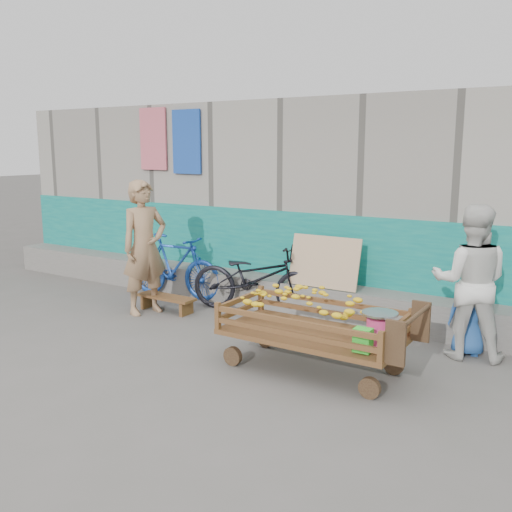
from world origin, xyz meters
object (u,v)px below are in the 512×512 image
Objects in this scene: vendor_man at (145,248)px; bicycle_blue at (175,266)px; woman at (470,282)px; child at (469,314)px; bicycle_dark at (255,278)px; bench at (166,300)px; banana_cart at (309,316)px.

vendor_man reaches higher than bicycle_blue.
child is (0.00, 0.09, -0.39)m from woman.
vendor_man is 1.61m from bicycle_dark.
bench is at bearing -25.61° from vendor_man.
vendor_man is 4.31m from child.
woman reaches higher than bicycle_blue.
bicycle_dark is (-2.95, 0.17, 0.03)m from child.
banana_cart is 1.85m from woman.
child is at bearing -96.93° from bicycle_blue.
vendor_man is 2.01× the size of child.
bench is 4.08m from child.
banana_cart is at bearing 37.00° from child.
woman is 1.84× the size of child.
child is at bearing -102.58° from woman.
bicycle_dark is at bearing -17.53° from woman.
vendor_man is 1.13× the size of bicycle_blue.
bicycle_dark reaches higher than bench.
child is at bearing 46.04° from banana_cart.
banana_cart is 1.08× the size of bicycle_dark.
vendor_man is at bearing 110.13° from bicycle_dark.
bench is at bearing 162.44° from banana_cart.
banana_cart is 1.19× the size of woman.
vendor_man is at bearing 167.29° from banana_cart.
banana_cart is 2.25m from bicycle_dark.
bench is at bearing 107.47° from bicycle_dark.
bicycle_dark is 1.49m from bicycle_blue.
child is at bearing -107.72° from bicycle_dark.
vendor_man is 1.01m from bicycle_blue.
bicycle_blue is at bearing -11.24° from child.
banana_cart is 2.18× the size of child.
bicycle_blue is (-3.13, 1.53, -0.09)m from banana_cart.
vendor_man is at bearing -170.90° from bicycle_blue.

